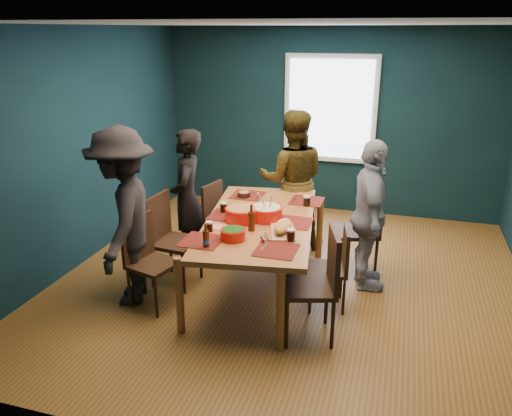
% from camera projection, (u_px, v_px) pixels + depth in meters
% --- Properties ---
extents(room, '(5.01, 5.01, 2.71)m').
position_uv_depth(room, '(298.00, 156.00, 5.34)').
color(room, olive).
rests_on(room, ground).
extents(dining_table, '(1.37, 2.27, 0.81)m').
position_uv_depth(dining_table, '(260.00, 226.00, 5.15)').
color(dining_table, '#AB5D33').
rests_on(dining_table, floor).
extents(chair_left_far, '(0.49, 0.49, 0.90)m').
position_uv_depth(chair_left_far, '(219.00, 214.00, 6.09)').
color(chair_left_far, '#311C10').
rests_on(chair_left_far, floor).
extents(chair_left_mid, '(0.49, 0.49, 0.99)m').
position_uv_depth(chair_left_mid, '(168.00, 233.00, 5.38)').
color(chair_left_mid, '#311C10').
rests_on(chair_left_mid, floor).
extents(chair_left_near, '(0.51, 0.51, 0.93)m').
position_uv_depth(chair_left_near, '(146.00, 254.00, 4.96)').
color(chair_left_near, '#311C10').
rests_on(chair_left_near, floor).
extents(chair_right_far, '(0.59, 0.59, 1.03)m').
position_uv_depth(chair_right_far, '(365.00, 223.00, 5.60)').
color(chair_right_far, '#311C10').
rests_on(chair_right_far, floor).
extents(chair_right_mid, '(0.45, 0.45, 0.84)m').
position_uv_depth(chair_right_mid, '(336.00, 262.00, 4.91)').
color(chair_right_mid, '#311C10').
rests_on(chair_right_mid, floor).
extents(chair_right_near, '(0.58, 0.58, 1.03)m').
position_uv_depth(chair_right_near, '(320.00, 277.00, 4.38)').
color(chair_right_near, '#311C10').
rests_on(chair_right_near, floor).
extents(person_far_left, '(0.53, 0.67, 1.61)m').
position_uv_depth(person_far_left, '(187.00, 198.00, 5.78)').
color(person_far_left, black).
rests_on(person_far_left, floor).
extents(person_back, '(0.98, 0.84, 1.75)m').
position_uv_depth(person_back, '(292.00, 180.00, 6.23)').
color(person_back, black).
rests_on(person_back, floor).
extents(person_right, '(0.59, 1.01, 1.62)m').
position_uv_depth(person_right, '(370.00, 216.00, 5.20)').
color(person_right, white).
rests_on(person_right, floor).
extents(person_near_left, '(1.00, 1.31, 1.80)m').
position_uv_depth(person_near_left, '(124.00, 217.00, 4.91)').
color(person_near_left, black).
rests_on(person_near_left, floor).
extents(bowl_salad, '(0.34, 0.34, 0.14)m').
position_uv_depth(bowl_salad, '(242.00, 214.00, 5.05)').
color(bowl_salad, red).
rests_on(bowl_salad, dining_table).
extents(bowl_dumpling, '(0.33, 0.33, 0.31)m').
position_uv_depth(bowl_dumpling, '(266.00, 212.00, 5.09)').
color(bowl_dumpling, red).
rests_on(bowl_dumpling, dining_table).
extents(bowl_herbs, '(0.23, 0.23, 0.10)m').
position_uv_depth(bowl_herbs, '(233.00, 234.00, 4.61)').
color(bowl_herbs, red).
rests_on(bowl_herbs, dining_table).
extents(cutting_board, '(0.33, 0.56, 0.12)m').
position_uv_depth(cutting_board, '(283.00, 227.00, 4.76)').
color(cutting_board, '#D9B775').
rests_on(cutting_board, dining_table).
extents(small_bowl, '(0.15, 0.15, 0.06)m').
position_uv_depth(small_bowl, '(244.00, 194.00, 5.78)').
color(small_bowl, black).
rests_on(small_bowl, dining_table).
extents(beer_bottle_a, '(0.06, 0.06, 0.22)m').
position_uv_depth(beer_bottle_a, '(206.00, 239.00, 4.44)').
color(beer_bottle_a, '#401A0B').
rests_on(beer_bottle_a, dining_table).
extents(beer_bottle_b, '(0.07, 0.07, 0.26)m').
position_uv_depth(beer_bottle_b, '(251.00, 221.00, 4.80)').
color(beer_bottle_b, '#401A0B').
rests_on(beer_bottle_b, dining_table).
extents(cola_glass_a, '(0.07, 0.07, 0.10)m').
position_uv_depth(cola_glass_a, '(209.00, 226.00, 4.80)').
color(cola_glass_a, black).
rests_on(cola_glass_a, dining_table).
extents(cola_glass_b, '(0.08, 0.08, 0.12)m').
position_uv_depth(cola_glass_b, '(291.00, 234.00, 4.58)').
color(cola_glass_b, black).
rests_on(cola_glass_b, dining_table).
extents(cola_glass_c, '(0.08, 0.08, 0.11)m').
position_uv_depth(cola_glass_c, '(307.00, 200.00, 5.49)').
color(cola_glass_c, black).
rests_on(cola_glass_c, dining_table).
extents(cola_glass_d, '(0.08, 0.08, 0.11)m').
position_uv_depth(cola_glass_d, '(224.00, 207.00, 5.29)').
color(cola_glass_d, black).
rests_on(cola_glass_d, dining_table).
extents(napkin_a, '(0.18, 0.18, 0.00)m').
position_uv_depth(napkin_a, '(293.00, 220.00, 5.09)').
color(napkin_a, '#E97D62').
rests_on(napkin_a, dining_table).
extents(napkin_b, '(0.17, 0.17, 0.00)m').
position_uv_depth(napkin_b, '(219.00, 227.00, 4.91)').
color(napkin_b, '#E97D62').
rests_on(napkin_b, dining_table).
extents(napkin_c, '(0.14, 0.14, 0.00)m').
position_uv_depth(napkin_c, '(279.00, 252.00, 4.37)').
color(napkin_c, '#E97D62').
rests_on(napkin_c, dining_table).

